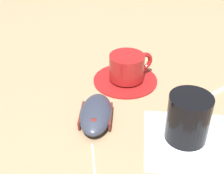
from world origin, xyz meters
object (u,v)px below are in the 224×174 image
object	(u,v)px
saucer	(125,79)
computer_mouse	(96,114)
coffee_cup	(128,67)
drinking_glass	(188,118)

from	to	relation	value
saucer	computer_mouse	world-z (taller)	computer_mouse
coffee_cup	drinking_glass	size ratio (longest dim) A/B	1.15
saucer	computer_mouse	xyz separation A→B (m)	(0.05, 0.14, 0.01)
saucer	drinking_glass	distance (m)	0.21
coffee_cup	computer_mouse	world-z (taller)	coffee_cup
saucer	coffee_cup	distance (m)	0.03
coffee_cup	computer_mouse	size ratio (longest dim) A/B	0.81
coffee_cup	drinking_glass	bearing A→B (deg)	120.06
drinking_glass	coffee_cup	bearing A→B (deg)	-59.94
coffee_cup	computer_mouse	bearing A→B (deg)	68.54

